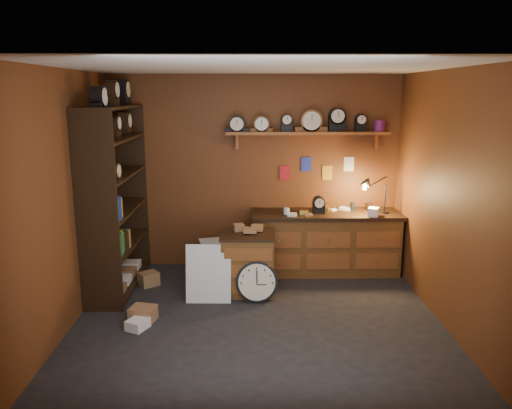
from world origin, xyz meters
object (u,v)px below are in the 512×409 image
object	(u,v)px
shelving_unit	(113,191)
workbench	(325,239)
low_cabinet	(248,260)
big_round_clock	(257,282)

from	to	relation	value
shelving_unit	workbench	world-z (taller)	shelving_unit
shelving_unit	low_cabinet	size ratio (longest dim) A/B	3.02
shelving_unit	workbench	size ratio (longest dim) A/B	1.27
low_cabinet	big_round_clock	size ratio (longest dim) A/B	1.70
shelving_unit	big_round_clock	distance (m)	2.12
shelving_unit	low_cabinet	bearing A→B (deg)	-7.73
low_cabinet	big_round_clock	world-z (taller)	low_cabinet
workbench	low_cabinet	bearing A→B (deg)	-145.95
low_cabinet	big_round_clock	xyz separation A→B (m)	(0.10, -0.29, -0.17)
shelving_unit	low_cabinet	xyz separation A→B (m)	(1.69, -0.23, -0.84)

